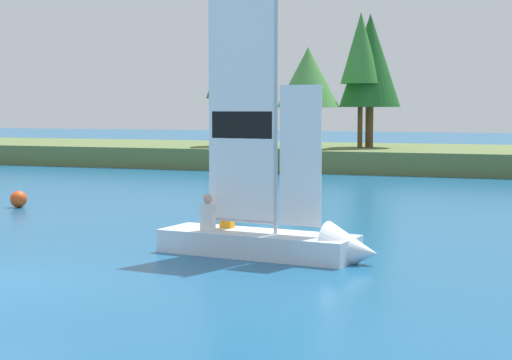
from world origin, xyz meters
TOP-DOWN VIEW (x-y plane):
  - shore_bank at (0.00, 31.83)m, footprint 80.00×10.66m
  - shoreline_tree_left at (-7.34, 30.12)m, footprint 3.11×3.11m
  - shoreline_tree_midleft at (-2.66, 28.36)m, footprint 3.18×3.18m
  - shoreline_tree_centre at (-0.46, 30.44)m, footprint 2.08×2.08m
  - shoreline_tree_midright at (-0.12, 31.13)m, footprint 3.21×3.21m
  - sailboat at (4.08, 4.33)m, footprint 4.94×1.81m
  - channel_buoy at (-6.67, 9.91)m, footprint 0.53×0.53m

SIDE VIEW (x-z plane):
  - channel_buoy at x=-6.67m, z-range 0.00..0.53m
  - sailboat at x=4.08m, z-range -2.56..3.50m
  - shore_bank at x=0.00m, z-range 0.00..1.09m
  - shoreline_tree_midleft at x=-2.66m, z-range 2.12..7.25m
  - shoreline_tree_midright at x=-0.12m, z-range 2.13..9.11m
  - shoreline_tree_left at x=-7.34m, z-range 2.35..9.53m
  - shoreline_tree_centre at x=-0.46m, z-range 2.70..9.71m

